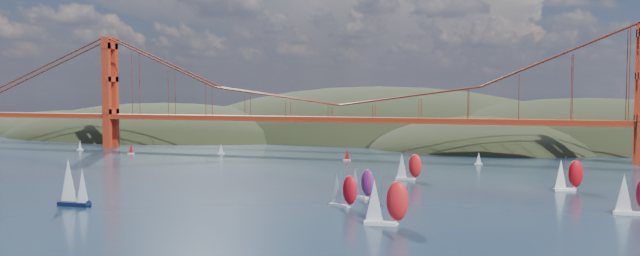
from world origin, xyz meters
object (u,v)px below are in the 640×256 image
object	(u,v)px
racer_5	(408,166)
sloop_navy	(73,183)
racer_1	(385,201)
racer_0	(343,190)
racer_2	(635,194)
racer_3	(568,174)
racer_rwb	(361,183)

from	to	relation	value
racer_5	sloop_navy	bearing A→B (deg)	-132.36
sloop_navy	racer_1	size ratio (longest dim) A/B	1.21
racer_0	racer_1	bearing A→B (deg)	-27.07
racer_1	racer_2	size ratio (longest dim) A/B	1.03
racer_3	racer_rwb	world-z (taller)	racer_3
racer_1	racer_rwb	bearing A→B (deg)	107.74
racer_3	racer_rwb	distance (m)	60.76
racer_5	racer_3	bearing A→B (deg)	-5.65
racer_0	racer_1	xyz separation A→B (m)	(13.95, -16.99, 0.79)
sloop_navy	racer_3	world-z (taller)	sloop_navy
sloop_navy	racer_3	xyz separation A→B (m)	(117.66, 61.92, -1.04)
racer_rwb	sloop_navy	bearing A→B (deg)	-132.76
racer_1	racer_2	world-z (taller)	racer_1
racer_3	racer_5	world-z (taller)	racer_3
sloop_navy	racer_1	world-z (taller)	sloop_navy
racer_1	racer_rwb	size ratio (longest dim) A/B	1.20
sloop_navy	racer_2	size ratio (longest dim) A/B	1.25
racer_0	racer_rwb	distance (m)	13.23
sloop_navy	racer_rwb	xyz separation A→B (m)	(65.02, 31.59, -1.48)
racer_3	racer_rwb	size ratio (longest dim) A/B	1.10
racer_3	sloop_navy	bearing A→B (deg)	-176.87
racer_1	racer_5	world-z (taller)	racer_1
racer_0	racer_5	xyz separation A→B (m)	(7.25, 50.87, 0.19)
racer_3	racer_0	bearing A→B (deg)	-165.73
racer_0	racer_rwb	size ratio (longest dim) A/B	1.01
racer_0	racer_5	size ratio (longest dim) A/B	0.96
racer_2	racer_5	bearing A→B (deg)	142.75
racer_0	racer_5	bearing A→B (deg)	105.44
racer_0	racer_3	size ratio (longest dim) A/B	0.91
sloop_navy	racer_0	bearing A→B (deg)	14.89
racer_2	racer_3	xyz separation A→B (m)	(-11.84, 32.55, -0.23)
racer_2	racer_3	world-z (taller)	racer_2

